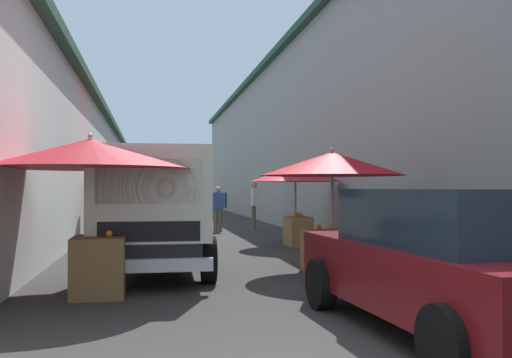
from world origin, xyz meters
TOP-DOWN VIEW (x-y plane):
  - ground at (13.50, 0.00)m, footprint 90.00×90.00m
  - building_right_concrete at (15.75, -6.84)m, footprint 49.80×7.50m
  - fruit_stall_far_right at (4.61, 2.29)m, footprint 2.81×2.81m
  - fruit_stall_mid_lane at (5.90, -1.62)m, footprint 2.53×2.53m
  - fruit_stall_far_left at (10.27, -2.14)m, footprint 2.36×2.36m
  - fruit_stall_near_left at (12.88, 1.77)m, footprint 2.62×2.62m
  - hatchback_car at (1.77, -1.47)m, footprint 3.99×2.09m
  - delivery_truck at (5.89, 1.45)m, footprint 4.97×2.08m
  - vendor_by_crates at (15.18, -0.75)m, footprint 0.27×0.61m
  - vendor_in_shade at (15.68, -2.07)m, footprint 0.65×0.30m

SIDE VIEW (x-z plane):
  - ground at x=13.50m, z-range 0.00..0.00m
  - hatchback_car at x=1.77m, z-range 0.01..1.46m
  - vendor_by_crates at x=15.18m, z-range 0.10..1.62m
  - vendor_in_shade at x=15.68m, z-range 0.14..1.82m
  - delivery_truck at x=5.89m, z-range 0.00..2.08m
  - fruit_stall_far_left at x=10.27m, z-range 0.56..2.66m
  - fruit_stall_mid_lane at x=5.90m, z-range 0.58..2.75m
  - fruit_stall_near_left at x=12.88m, z-range 0.58..2.77m
  - fruit_stall_far_right at x=4.61m, z-range 0.63..2.85m
  - building_right_concrete at x=15.75m, z-range 0.01..6.81m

